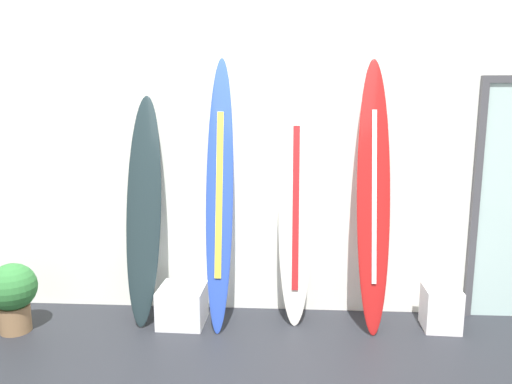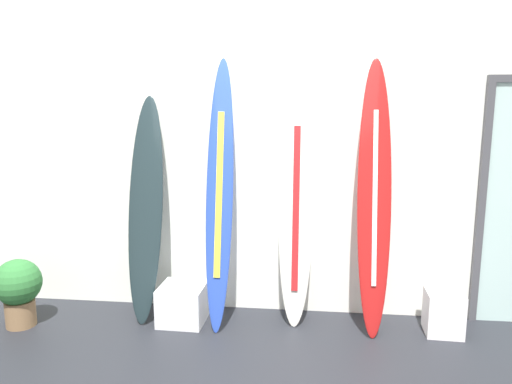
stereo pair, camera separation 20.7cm
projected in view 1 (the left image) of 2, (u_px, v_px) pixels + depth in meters
wall_back at (264, 155)px, 4.24m from camera, size 7.20×0.20×2.80m
surfboard_charcoal at (144, 212)px, 4.04m from camera, size 0.31×0.48×1.92m
surfboard_cobalt at (220, 195)px, 3.93m from camera, size 0.23×0.52×2.22m
surfboard_ivory at (296, 210)px, 4.01m from camera, size 0.29×0.33×1.97m
surfboard_crimson at (373, 198)px, 3.88m from camera, size 0.28×0.50×2.21m
display_block_left at (441, 308)px, 3.98m from camera, size 0.30×0.30×0.35m
display_block_center at (182, 305)px, 4.07m from camera, size 0.39×0.39×0.32m
potted_plant at (13, 293)px, 3.90m from camera, size 0.38×0.38×0.57m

